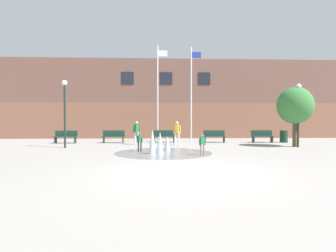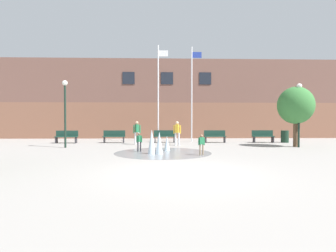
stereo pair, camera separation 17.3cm
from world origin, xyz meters
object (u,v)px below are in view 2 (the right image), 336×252
Objects in this scene: park_bench_far_left at (66,137)px; adult_in_red at (137,131)px; park_bench_far_right at (263,136)px; lamp_post_left_lane at (65,104)px; adult_watching at (177,131)px; flagpole_right at (192,91)px; lamp_post_right_lane at (299,106)px; flagpole_left at (159,91)px; street_tree_near_building at (296,106)px; park_bench_center at (114,136)px; child_in_fountain at (202,143)px; park_bench_near_trashcan at (215,136)px; park_bench_under_right_flagpole at (164,136)px; trash_can at (285,136)px; child_with_pink_shirt at (139,141)px.

adult_in_red is (5.21, -1.27, 0.45)m from park_bench_far_left.
lamp_post_left_lane is (-13.39, -3.30, 2.15)m from park_bench_far_right.
adult_watching is 7.16m from lamp_post_left_lane.
lamp_post_right_lane is (6.03, -4.31, -1.34)m from flagpole_right.
flagpole_left is at bearing 180.00° from flagpole_right.
adult_in_red is 0.42× the size of street_tree_near_building.
park_bench_center is 1.00× the size of park_bench_far_right.
park_bench_far_right is 9.04m from child_in_fountain.
park_bench_near_trashcan is 0.41× the size of lamp_post_right_lane.
park_bench_under_right_flagpole is 8.97m from trash_can.
lamp_post_right_lane is at bearing -24.31° from park_bench_under_right_flagpole.
adult_watching reaches higher than park_bench_near_trashcan.
adult_in_red is 0.22× the size of flagpole_left.
flagpole_right is at bearing 146.22° from street_tree_near_building.
lamp_post_left_lane is at bearing -167.76° from trash_can.
trash_can is (15.01, 3.26, -2.18)m from lamp_post_left_lane.
adult_watching is 4.03m from child_with_pink_shirt.
flagpole_left reaches higher than park_bench_under_right_flagpole.
park_bench_far_left is 8.17m from adult_watching.
adult_watching is 4.33m from flagpole_left.
child_with_pink_shirt is at bearing 138.64° from child_in_fountain.
child_with_pink_shirt is at bearing -148.46° from park_bench_far_right.
adult_watching is at bearing -14.08° from park_bench_far_left.
lamp_post_left_lane is at bearing -149.92° from park_bench_under_right_flagpole.
street_tree_near_building is at bearing -25.06° from flagpole_left.
child_with_pink_shirt is (-3.05, 1.61, 0.00)m from child_in_fountain.
child_in_fountain is at bearing -152.35° from adult_watching.
park_bench_near_trashcan is at bearing 178.85° from trash_can.
flagpole_right is at bearing 172.76° from trash_can.
lamp_post_left_lane is (-4.13, -1.97, 1.70)m from adult_in_red.
lamp_post_right_lane is at bearing -16.88° from park_bench_center.
lamp_post_right_lane is at bearing -0.76° from lamp_post_left_lane.
trash_can is at bearing -7.24° from flagpole_right.
lamp_post_right_lane is 1.04× the size of street_tree_near_building.
flagpole_right reaches higher than park_bench_far_left.
trash_can is (1.63, -0.05, -0.03)m from park_bench_far_right.
adult_watching is 7.59m from street_tree_near_building.
park_bench_far_left and park_bench_far_right have the same top height.
child_in_fountain is 8.75m from flagpole_left.
lamp_post_left_lane reaches higher than adult_in_red.
flagpole_right reaches higher than child_in_fountain.
child_in_fountain is at bearing -38.45° from park_bench_far_left.
child_with_pink_shirt reaches higher than park_bench_far_right.
trash_can is (8.97, -0.24, -0.03)m from park_bench_under_right_flagpole.
park_bench_near_trashcan is (10.87, 0.12, 0.00)m from park_bench_far_left.
flagpole_left is (-7.78, 0.82, 3.46)m from park_bench_far_right.
park_bench_far_right is at bearing -1.53° from park_bench_under_right_flagpole.
trash_can is at bearing 12.24° from lamp_post_left_lane.
child_in_fountain is 10.12m from trash_can.
flagpole_left is (1.00, 6.21, 3.36)m from child_with_pink_shirt.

